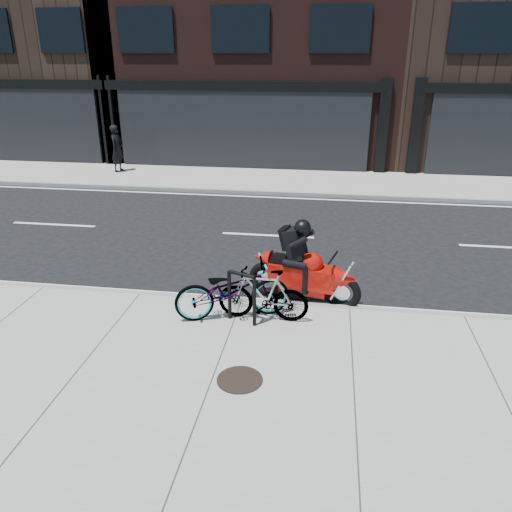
% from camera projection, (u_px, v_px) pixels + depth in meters
% --- Properties ---
extents(ground, '(120.00, 120.00, 0.00)m').
position_uv_depth(ground, '(257.00, 266.00, 11.22)').
color(ground, black).
rests_on(ground, ground).
extents(sidewalk_near, '(60.00, 6.00, 0.13)m').
position_uv_depth(sidewalk_near, '(202.00, 409.00, 6.62)').
color(sidewalk_near, gray).
rests_on(sidewalk_near, ground).
extents(sidewalk_far, '(60.00, 3.50, 0.13)m').
position_uv_depth(sidewalk_far, '(287.00, 181.00, 18.29)').
color(sidewalk_far, gray).
rests_on(sidewalk_far, ground).
extents(building_midwest, '(10.00, 10.00, 12.00)m').
position_uv_depth(building_midwest, '(53.00, 17.00, 23.83)').
color(building_midwest, black).
rests_on(building_midwest, ground).
extents(bike_rack, '(0.52, 0.24, 0.93)m').
position_uv_depth(bike_rack, '(242.00, 293.00, 8.43)').
color(bike_rack, black).
rests_on(bike_rack, sidewalk_near).
extents(bicycle_front, '(2.12, 1.31, 1.05)m').
position_uv_depth(bicycle_front, '(232.00, 290.00, 8.60)').
color(bicycle_front, gray).
rests_on(bicycle_front, sidewalk_near).
extents(bicycle_rear, '(1.58, 0.48, 0.94)m').
position_uv_depth(bicycle_rear, '(263.00, 295.00, 8.55)').
color(bicycle_rear, gray).
rests_on(bicycle_rear, sidewalk_near).
extents(motorcycle, '(2.19, 0.94, 1.66)m').
position_uv_depth(motorcycle, '(308.00, 270.00, 9.31)').
color(motorcycle, black).
rests_on(motorcycle, ground).
extents(pedestrian, '(0.51, 0.70, 1.76)m').
position_uv_depth(pedestrian, '(117.00, 148.00, 19.13)').
color(pedestrian, black).
rests_on(pedestrian, sidewalk_far).
extents(manhole_cover, '(0.86, 0.86, 0.02)m').
position_uv_depth(manhole_cover, '(240.00, 380.00, 7.10)').
color(manhole_cover, black).
rests_on(manhole_cover, sidewalk_near).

